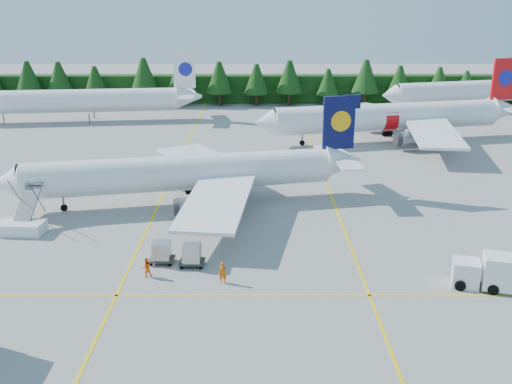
{
  "coord_description": "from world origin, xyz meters",
  "views": [
    {
      "loc": [
        -3.04,
        -45.9,
        22.27
      ],
      "look_at": [
        -2.95,
        9.05,
        3.5
      ],
      "focal_mm": 40.0,
      "sensor_mm": 36.0,
      "label": 1
    }
  ],
  "objects_px": {
    "airliner_navy": "(174,174)",
    "service_truck": "(492,272)",
    "airstairs": "(22,224)",
    "airliner_red": "(383,118)"
  },
  "relations": [
    {
      "from": "airliner_navy",
      "to": "service_truck",
      "type": "height_order",
      "value": "airliner_navy"
    },
    {
      "from": "airliner_red",
      "to": "service_truck",
      "type": "bearing_deg",
      "value": -103.95
    },
    {
      "from": "airstairs",
      "to": "airliner_navy",
      "type": "bearing_deg",
      "value": 34.19
    },
    {
      "from": "airliner_navy",
      "to": "airstairs",
      "type": "xyz_separation_m",
      "value": [
        -14.22,
        -8.37,
        -2.62
      ]
    },
    {
      "from": "airliner_red",
      "to": "service_truck",
      "type": "distance_m",
      "value": 50.08
    },
    {
      "from": "airliner_red",
      "to": "airstairs",
      "type": "distance_m",
      "value": 58.38
    },
    {
      "from": "airliner_red",
      "to": "airstairs",
      "type": "relative_size",
      "value": 6.88
    },
    {
      "from": "airstairs",
      "to": "service_truck",
      "type": "xyz_separation_m",
      "value": [
        42.32,
        -11.73,
        0.54
      ]
    },
    {
      "from": "airliner_red",
      "to": "airstairs",
      "type": "xyz_separation_m",
      "value": [
        -43.99,
        -38.26,
        -2.98
      ]
    },
    {
      "from": "airliner_navy",
      "to": "service_truck",
      "type": "bearing_deg",
      "value": -46.63
    }
  ]
}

